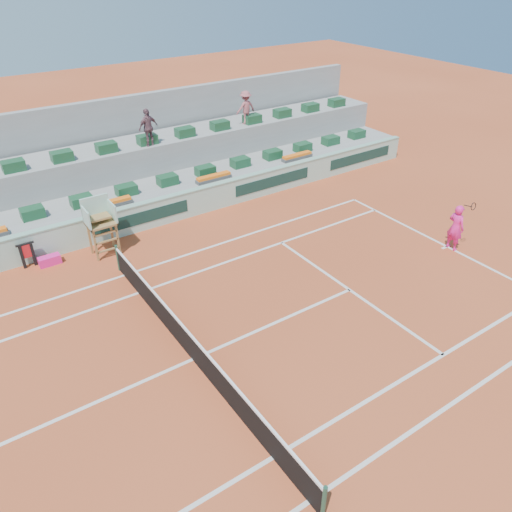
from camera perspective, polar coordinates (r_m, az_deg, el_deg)
name	(u,v)px	position (r m, az deg, el deg)	size (l,w,h in m)	color
ground	(193,359)	(15.43, -7.24, -11.65)	(90.00, 90.00, 0.00)	#A64020
seating_tier_lower	(79,210)	(23.67, -19.62, 4.94)	(36.00, 4.00, 1.20)	#979794
seating_tier_upper	(65,184)	(24.83, -21.00, 7.70)	(36.00, 2.40, 2.60)	#979794
stadium_back_wall	(51,155)	(25.99, -22.36, 10.62)	(36.00, 0.40, 4.40)	#979794
player_bag	(50,260)	(21.03, -22.52, -0.46)	(0.82, 0.36, 0.36)	#F6208C
spectator_mid	(148,127)	(24.40, -12.21, 14.17)	(1.02, 0.43, 1.74)	brown
spectator_right	(246,107)	(27.25, -1.19, 16.61)	(1.10, 0.63, 1.71)	#A75359
court_lines	(193,359)	(15.43, -7.24, -11.64)	(23.89, 11.09, 0.01)	silver
tennis_net	(192,346)	(15.07, -7.37, -10.19)	(0.10, 11.97, 1.10)	black
advertising_hoarding	(95,229)	(21.73, -17.87, 2.95)	(36.00, 0.34, 1.26)	#A3CDBA
umpire_chair	(100,219)	(20.45, -17.45, 4.07)	(1.10, 0.90, 2.40)	olive
seat_row_lower	(82,201)	(22.53, -19.31, 5.98)	(32.90, 0.60, 0.44)	#184929
seat_row_upper	(62,156)	(23.75, -21.30, 10.58)	(32.90, 0.60, 0.44)	#184929
flower_planters	(51,219)	(21.58, -22.39, 3.94)	(26.80, 0.36, 0.28)	#494949
towel_rack	(27,253)	(21.00, -24.69, 0.31)	(0.67, 0.11, 1.03)	black
tennis_player	(456,227)	(21.64, 21.87, 3.06)	(0.48, 0.92, 2.28)	#F6208C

